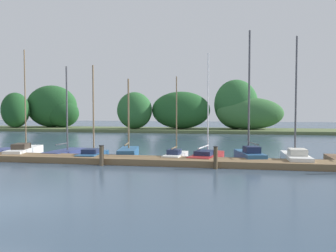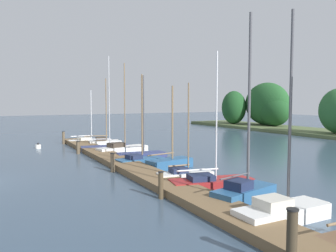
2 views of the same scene
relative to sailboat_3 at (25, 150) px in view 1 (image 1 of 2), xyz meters
The scene contains 13 objects.
ground 12.56m from the sailboat_3, 59.82° to the right, with size 160.00×160.00×0.00m, color #384C60.
dock_pier 6.61m from the sailboat_3, 17.20° to the right, with size 31.35×1.80×0.35m.
far_shore 27.24m from the sailboat_3, 85.84° to the left, with size 65.98×8.00×7.29m.
sailboat_3 is the anchor object (origin of this frame).
sailboat_4 2.83m from the sailboat_3, ahead, with size 1.71×3.77×6.00m.
sailboat_5 5.21m from the sailboat_3, ahead, with size 1.32×3.30×5.88m.
sailboat_6 7.12m from the sailboat_3, ahead, with size 1.56×3.33×5.11m.
sailboat_7 10.38m from the sailboat_3, ahead, with size 1.22×3.13×5.12m.
sailboat_8 12.25m from the sailboat_3, ahead, with size 2.10×4.32×6.55m.
sailboat_9 14.77m from the sailboat_3, ahead, with size 1.82×3.48×7.80m.
sailboat_10 17.34m from the sailboat_3, ahead, with size 1.22×3.86×7.28m.
mooring_piling_2 7.34m from the sailboat_3, 25.08° to the right, with size 0.28×0.28×1.13m.
mooring_piling_3 13.25m from the sailboat_3, 13.42° to the right, with size 0.25×0.25×1.19m.
Camera 1 is at (7.23, -10.10, 3.10)m, focal length 36.58 mm.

